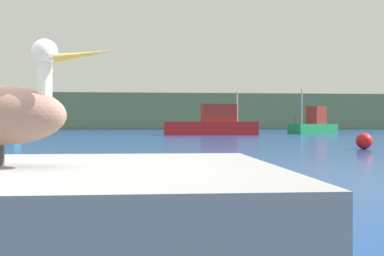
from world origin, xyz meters
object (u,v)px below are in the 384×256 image
fishing_boat_red (213,124)px  mooring_buoy (364,141)px  pelican (3,113)px  fishing_boat_green (314,125)px

fishing_boat_red → mooring_buoy: bearing=-86.0°
fishing_boat_red → mooring_buoy: (2.62, -21.32, -0.60)m
pelican → fishing_boat_red: fishing_boat_red is taller
pelican → fishing_boat_green: bearing=87.4°
fishing_boat_green → fishing_boat_red: bearing=-2.3°
pelican → fishing_boat_red: size_ratio=0.17×
pelican → mooring_buoy: (8.29, 12.15, -0.66)m
fishing_boat_red → mooring_buoy: size_ratio=13.42×
fishing_boat_red → mooring_buoy: 21.49m
fishing_boat_green → fishing_boat_red: fishing_boat_green is taller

